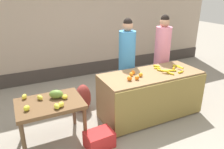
{
  "coord_description": "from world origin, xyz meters",
  "views": [
    {
      "loc": [
        -1.84,
        -3.09,
        2.34
      ],
      "look_at": [
        -0.28,
        0.15,
        0.92
      ],
      "focal_mm": 34.88,
      "sensor_mm": 36.0,
      "label": 1
    }
  ],
  "objects_px": {
    "vendor_woman_pink_shirt": "(162,57)",
    "produce_sack": "(83,98)",
    "vendor_woman_blue_shirt": "(127,62)",
    "produce_crate": "(99,139)"
  },
  "relations": [
    {
      "from": "vendor_woman_blue_shirt",
      "to": "produce_crate",
      "type": "xyz_separation_m",
      "value": [
        -1.1,
        -1.12,
        -0.79
      ]
    },
    {
      "from": "vendor_woman_pink_shirt",
      "to": "produce_sack",
      "type": "distance_m",
      "value": 1.96
    },
    {
      "from": "produce_crate",
      "to": "produce_sack",
      "type": "bearing_deg",
      "value": 83.65
    },
    {
      "from": "vendor_woman_pink_shirt",
      "to": "produce_sack",
      "type": "relative_size",
      "value": 3.18
    },
    {
      "from": "vendor_woman_blue_shirt",
      "to": "produce_crate",
      "type": "distance_m",
      "value": 1.76
    },
    {
      "from": "vendor_woman_blue_shirt",
      "to": "produce_sack",
      "type": "xyz_separation_m",
      "value": [
        -0.98,
        0.03,
        -0.63
      ]
    },
    {
      "from": "produce_crate",
      "to": "produce_sack",
      "type": "relative_size",
      "value": 0.76
    },
    {
      "from": "vendor_woman_blue_shirt",
      "to": "vendor_woman_pink_shirt",
      "type": "xyz_separation_m",
      "value": [
        0.88,
        -0.03,
        0.01
      ]
    },
    {
      "from": "vendor_woman_pink_shirt",
      "to": "produce_crate",
      "type": "height_order",
      "value": "vendor_woman_pink_shirt"
    },
    {
      "from": "produce_crate",
      "to": "produce_sack",
      "type": "distance_m",
      "value": 1.17
    }
  ]
}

